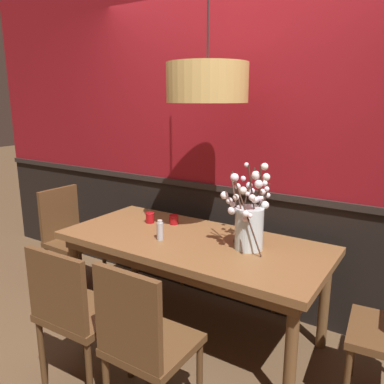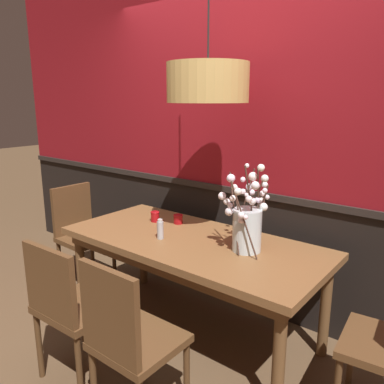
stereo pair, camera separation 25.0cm
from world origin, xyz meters
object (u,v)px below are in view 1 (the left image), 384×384
at_px(dining_table, 192,250).
at_px(candle_holder_nearer_center, 150,218).
at_px(chair_far_side_left, 212,225).
at_px(pendant_lamp, 207,83).
at_px(chair_near_side_right, 144,340).
at_px(chair_head_west_end, 69,234).
at_px(vase_with_blossoms, 249,223).
at_px(candle_holder_nearer_edge, 174,219).
at_px(condiment_bottle, 160,230).
at_px(chair_near_side_left, 74,310).
at_px(chair_far_side_right, 269,238).

height_order(dining_table, candle_holder_nearer_center, candle_holder_nearer_center).
height_order(chair_far_side_left, pendant_lamp, pendant_lamp).
bearing_deg(chair_near_side_right, chair_head_west_end, 151.72).
bearing_deg(dining_table, chair_head_west_end, 179.96).
xyz_separation_m(vase_with_blossoms, candle_holder_nearer_center, (-0.89, 0.07, -0.13)).
height_order(chair_head_west_end, candle_holder_nearer_edge, chair_head_west_end).
distance_m(chair_head_west_end, vase_with_blossoms, 1.78).
bearing_deg(condiment_bottle, chair_far_side_left, 97.71).
bearing_deg(chair_head_west_end, chair_far_side_left, 39.08).
relative_size(dining_table, chair_near_side_left, 2.09).
bearing_deg(pendant_lamp, chair_head_west_end, -176.65).
distance_m(dining_table, candle_holder_nearer_center, 0.52).
xyz_separation_m(dining_table, chair_far_side_left, (-0.31, 0.83, -0.10)).
distance_m(chair_near_side_left, chair_far_side_right, 1.77).
distance_m(chair_near_side_left, candle_holder_nearer_edge, 1.10).
bearing_deg(chair_far_side_right, dining_table, -106.81).
xyz_separation_m(chair_far_side_right, pendant_lamp, (-0.19, -0.76, 1.27)).
bearing_deg(candle_holder_nearer_center, chair_near_side_left, -76.43).
distance_m(chair_head_west_end, pendant_lamp, 1.90).
relative_size(candle_holder_nearer_center, condiment_bottle, 0.58).
bearing_deg(chair_near_side_right, pendant_lamp, 101.91).
distance_m(chair_far_side_left, candle_holder_nearer_center, 0.75).
xyz_separation_m(dining_table, chair_far_side_right, (0.25, 0.84, -0.12)).
distance_m(chair_far_side_left, vase_with_blossoms, 1.11).
distance_m(dining_table, candle_holder_nearer_edge, 0.39).
distance_m(chair_far_side_right, condiment_bottle, 1.10).
bearing_deg(chair_far_side_right, chair_near_side_left, -106.36).
height_order(chair_head_west_end, pendant_lamp, pendant_lamp).
distance_m(candle_holder_nearer_center, condiment_bottle, 0.40).
bearing_deg(vase_with_blossoms, pendant_lamp, 175.79).
relative_size(chair_head_west_end, candle_holder_nearer_edge, 12.01).
bearing_deg(chair_near_side_right, chair_far_side_right, 90.34).
bearing_deg(condiment_bottle, candle_holder_nearer_edge, 110.01).
bearing_deg(pendant_lamp, chair_far_side_right, 76.07).
height_order(dining_table, chair_near_side_right, chair_near_side_right).
distance_m(chair_head_west_end, chair_far_side_left, 1.31).
xyz_separation_m(chair_far_side_right, condiment_bottle, (-0.44, -0.97, 0.27)).
distance_m(chair_far_side_left, pendant_lamp, 1.51).
xyz_separation_m(chair_near_side_right, pendant_lamp, (-0.20, 0.94, 1.28)).
distance_m(chair_head_west_end, candle_holder_nearer_edge, 1.07).
xyz_separation_m(chair_head_west_end, chair_near_side_right, (1.59, -0.86, 0.00)).
bearing_deg(chair_far_side_right, chair_far_side_left, -178.62).
distance_m(dining_table, vase_with_blossoms, 0.49).
distance_m(dining_table, chair_near_side_right, 0.90).
xyz_separation_m(dining_table, candle_holder_nearer_center, (-0.49, 0.13, 0.13)).
height_order(chair_head_west_end, chair_far_side_right, chair_far_side_right).
xyz_separation_m(chair_far_side_left, candle_holder_nearer_center, (-0.17, -0.69, 0.23)).
xyz_separation_m(chair_near_side_left, chair_far_side_right, (0.50, 1.70, 0.01)).
distance_m(vase_with_blossoms, pendant_lamp, 0.96).
distance_m(chair_near_side_right, vase_with_blossoms, 1.00).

